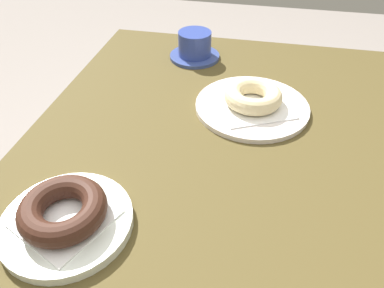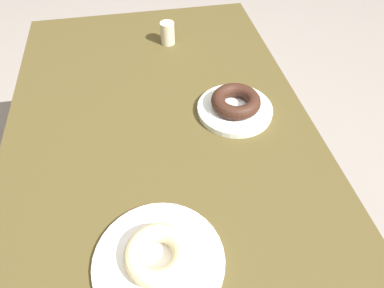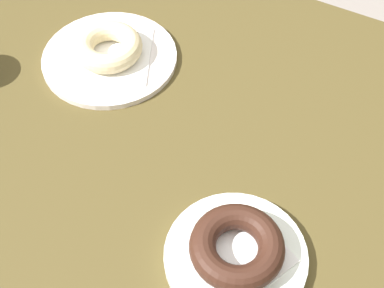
# 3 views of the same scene
# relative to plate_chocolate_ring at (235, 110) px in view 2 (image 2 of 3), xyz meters

# --- Properties ---
(ground_plane) EXTENTS (6.00, 6.00, 0.00)m
(ground_plane) POSITION_rel_plate_chocolate_ring_xyz_m (0.06, -0.20, -0.71)
(ground_plane) COLOR gray
(table) EXTENTS (1.29, 0.76, 0.70)m
(table) POSITION_rel_plate_chocolate_ring_xyz_m (0.06, -0.20, -0.07)
(table) COLOR #4D4120
(table) RESTS_ON ground_plane
(plate_chocolate_ring) EXTENTS (0.19, 0.19, 0.02)m
(plate_chocolate_ring) POSITION_rel_plate_chocolate_ring_xyz_m (0.00, 0.00, 0.00)
(plate_chocolate_ring) COLOR white
(plate_chocolate_ring) RESTS_ON table
(napkin_chocolate_ring) EXTENTS (0.16, 0.16, 0.00)m
(napkin_chocolate_ring) POSITION_rel_plate_chocolate_ring_xyz_m (-0.00, 0.00, 0.01)
(napkin_chocolate_ring) COLOR white
(napkin_chocolate_ring) RESTS_ON plate_chocolate_ring
(donut_chocolate_ring) EXTENTS (0.13, 0.13, 0.04)m
(donut_chocolate_ring) POSITION_rel_plate_chocolate_ring_xyz_m (0.00, 0.00, 0.03)
(donut_chocolate_ring) COLOR #381E15
(donut_chocolate_ring) RESTS_ON napkin_chocolate_ring
(plate_sugar_ring) EXTENTS (0.24, 0.24, 0.01)m
(plate_sugar_ring) POSITION_rel_plate_chocolate_ring_xyz_m (0.36, -0.24, -0.00)
(plate_sugar_ring) COLOR white
(plate_sugar_ring) RESTS_ON table
(napkin_sugar_ring) EXTENTS (0.19, 0.19, 0.00)m
(napkin_sugar_ring) POSITION_rel_plate_chocolate_ring_xyz_m (0.36, -0.24, 0.00)
(napkin_sugar_ring) COLOR white
(napkin_sugar_ring) RESTS_ON plate_sugar_ring
(donut_sugar_ring) EXTENTS (0.12, 0.12, 0.04)m
(donut_sugar_ring) POSITION_rel_plate_chocolate_ring_xyz_m (0.36, -0.24, 0.02)
(donut_sugar_ring) COLOR beige
(donut_sugar_ring) RESTS_ON napkin_sugar_ring
(sugar_jar) EXTENTS (0.04, 0.04, 0.07)m
(sugar_jar) POSITION_rel_plate_chocolate_ring_xyz_m (-0.36, -0.12, 0.03)
(sugar_jar) COLOR beige
(sugar_jar) RESTS_ON table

